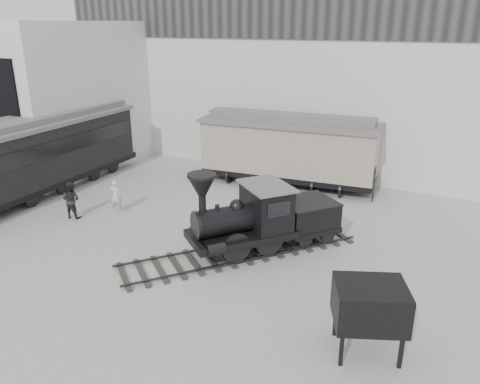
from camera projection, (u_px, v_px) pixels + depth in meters
The scene contains 9 objects.
ground at pixel (169, 276), 17.46m from camera, with size 90.00×90.00×0.00m, color #9E9E9B.
north_wall at pixel (309, 82), 28.12m from camera, with size 34.00×2.51×11.00m.
west_pavilion at pixel (70, 94), 30.45m from camera, with size 7.00×12.11×9.00m.
locomotive at pixel (258, 221), 18.98m from camera, with size 8.01×9.15×3.54m.
boxcar at pixel (289, 148), 26.64m from camera, with size 10.36×4.09×4.14m.
passenger_coach at pixel (35, 155), 25.10m from camera, with size 3.82×14.93×3.96m.
visitor_a at pixel (116, 196), 23.01m from camera, with size 0.62×0.41×1.71m, color silver.
visitor_b at pixel (71, 200), 22.39m from camera, with size 0.89×0.69×1.82m, color black.
coal_hopper at pixel (369, 309), 13.03m from camera, with size 2.42×2.24×2.13m.
Camera 1 is at (9.33, -12.47, 8.91)m, focal length 35.00 mm.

